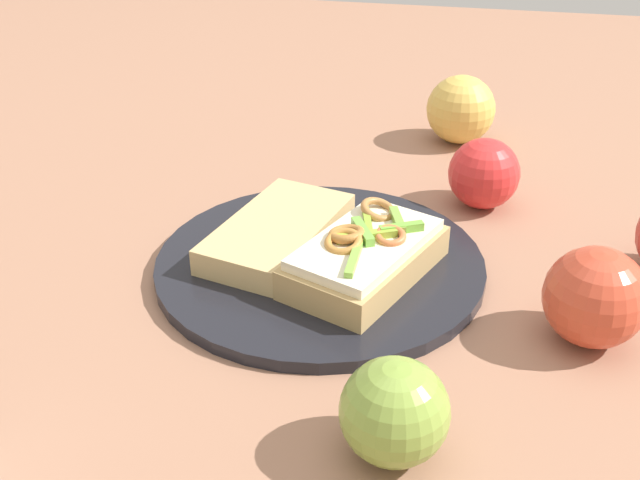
# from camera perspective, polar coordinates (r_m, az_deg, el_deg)

# --- Properties ---
(ground_plane) EXTENTS (2.00, 2.00, 0.00)m
(ground_plane) POSITION_cam_1_polar(r_m,az_deg,el_deg) (0.72, 0.00, -2.16)
(ground_plane) COLOR #976950
(ground_plane) RESTS_ON ground
(plate) EXTENTS (0.30, 0.30, 0.01)m
(plate) POSITION_cam_1_polar(r_m,az_deg,el_deg) (0.72, 0.00, -1.77)
(plate) COLOR black
(plate) RESTS_ON ground_plane
(sandwich) EXTENTS (0.17, 0.14, 0.05)m
(sandwich) POSITION_cam_1_polar(r_m,az_deg,el_deg) (0.69, 3.27, -1.13)
(sandwich) COLOR tan
(sandwich) RESTS_ON plate
(bread_slice_side) EXTENTS (0.18, 0.12, 0.02)m
(bread_slice_side) POSITION_cam_1_polar(r_m,az_deg,el_deg) (0.74, -3.05, 0.53)
(bread_slice_side) COLOR tan
(bread_slice_side) RESTS_ON plate
(apple_0) EXTENTS (0.09, 0.09, 0.07)m
(apple_0) POSITION_cam_1_polar(r_m,az_deg,el_deg) (0.83, 11.66, 4.68)
(apple_0) COLOR red
(apple_0) RESTS_ON ground_plane
(apple_1) EXTENTS (0.10, 0.10, 0.08)m
(apple_1) POSITION_cam_1_polar(r_m,az_deg,el_deg) (0.99, 10.05, 9.19)
(apple_1) COLOR gold
(apple_1) RESTS_ON ground_plane
(apple_3) EXTENTS (0.10, 0.10, 0.07)m
(apple_3) POSITION_cam_1_polar(r_m,az_deg,el_deg) (0.52, 5.35, -12.15)
(apple_3) COLOR olive
(apple_3) RESTS_ON ground_plane
(apple_4) EXTENTS (0.08, 0.08, 0.08)m
(apple_4) POSITION_cam_1_polar(r_m,az_deg,el_deg) (0.65, 19.09, -3.89)
(apple_4) COLOR #C6432B
(apple_4) RESTS_ON ground_plane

